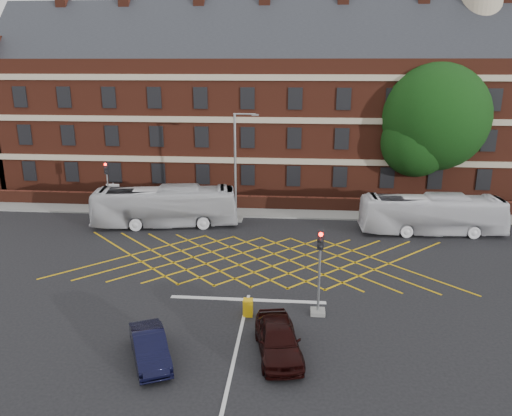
# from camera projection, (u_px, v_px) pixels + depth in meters

# --- Properties ---
(ground) EXTENTS (120.00, 120.00, 0.00)m
(ground) POSITION_uv_depth(u_px,v_px,m) (254.00, 272.00, 28.90)
(ground) COLOR black
(ground) RESTS_ON ground
(victorian_building) EXTENTS (51.00, 12.17, 20.40)m
(victorian_building) POSITION_uv_depth(u_px,v_px,m) (277.00, 104.00, 47.71)
(victorian_building) COLOR #5B2417
(victorian_building) RESTS_ON ground
(boundary_wall) EXTENTS (56.00, 0.50, 1.10)m
(boundary_wall) POSITION_uv_depth(u_px,v_px,m) (268.00, 203.00, 41.18)
(boundary_wall) COLOR #4D2014
(boundary_wall) RESTS_ON ground
(far_pavement) EXTENTS (60.00, 3.00, 0.12)m
(far_pavement) POSITION_uv_depth(u_px,v_px,m) (268.00, 212.00, 40.36)
(far_pavement) COLOR slate
(far_pavement) RESTS_ON ground
(box_junction_hatching) EXTENTS (8.22, 8.22, 0.02)m
(box_junction_hatching) POSITION_uv_depth(u_px,v_px,m) (257.00, 259.00, 30.81)
(box_junction_hatching) COLOR #CC990C
(box_junction_hatching) RESTS_ON ground
(stop_line) EXTENTS (8.00, 0.30, 0.02)m
(stop_line) POSITION_uv_depth(u_px,v_px,m) (248.00, 300.00, 25.55)
(stop_line) COLOR silver
(stop_line) RESTS_ON ground
(centre_line) EXTENTS (0.15, 14.00, 0.02)m
(centre_line) POSITION_uv_depth(u_px,v_px,m) (230.00, 376.00, 19.34)
(centre_line) COLOR silver
(centre_line) RESTS_ON ground
(bus_left) EXTENTS (10.89, 4.11, 2.96)m
(bus_left) POSITION_uv_depth(u_px,v_px,m) (165.00, 206.00, 36.81)
(bus_left) COLOR silver
(bus_left) RESTS_ON ground
(bus_right) EXTENTS (10.11, 2.74, 2.79)m
(bus_right) POSITION_uv_depth(u_px,v_px,m) (432.00, 214.00, 35.15)
(bus_right) COLOR silver
(bus_right) RESTS_ON ground
(car_navy) EXTENTS (2.72, 3.91, 1.22)m
(car_navy) POSITION_uv_depth(u_px,v_px,m) (150.00, 347.00, 20.21)
(car_navy) COLOR black
(car_navy) RESTS_ON ground
(car_maroon) EXTENTS (2.46, 4.48, 1.44)m
(car_maroon) POSITION_uv_depth(u_px,v_px,m) (278.00, 339.00, 20.61)
(car_maroon) COLOR black
(car_maroon) RESTS_ON ground
(deciduous_tree) EXTENTS (8.98, 8.98, 11.82)m
(deciduous_tree) POSITION_uv_depth(u_px,v_px,m) (433.00, 124.00, 41.68)
(deciduous_tree) COLOR black
(deciduous_tree) RESTS_ON ground
(traffic_light_near) EXTENTS (0.70, 0.70, 4.27)m
(traffic_light_near) POSITION_uv_depth(u_px,v_px,m) (319.00, 280.00, 23.65)
(traffic_light_near) COLOR slate
(traffic_light_near) RESTS_ON ground
(traffic_light_far) EXTENTS (0.70, 0.70, 4.27)m
(traffic_light_far) POSITION_uv_depth(u_px,v_px,m) (108.00, 193.00, 39.32)
(traffic_light_far) COLOR slate
(traffic_light_far) RESTS_ON ground
(street_lamp) EXTENTS (2.25, 1.00, 8.17)m
(street_lamp) POSITION_uv_depth(u_px,v_px,m) (236.00, 186.00, 37.60)
(street_lamp) COLOR slate
(street_lamp) RESTS_ON ground
(direction_signs) EXTENTS (1.10, 0.16, 2.20)m
(direction_signs) POSITION_uv_depth(u_px,v_px,m) (113.00, 193.00, 41.06)
(direction_signs) COLOR gray
(direction_signs) RESTS_ON ground
(utility_cabinet) EXTENTS (0.46, 0.39, 0.85)m
(utility_cabinet) POSITION_uv_depth(u_px,v_px,m) (248.00, 308.00, 23.85)
(utility_cabinet) COLOR #E3AA0D
(utility_cabinet) RESTS_ON ground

